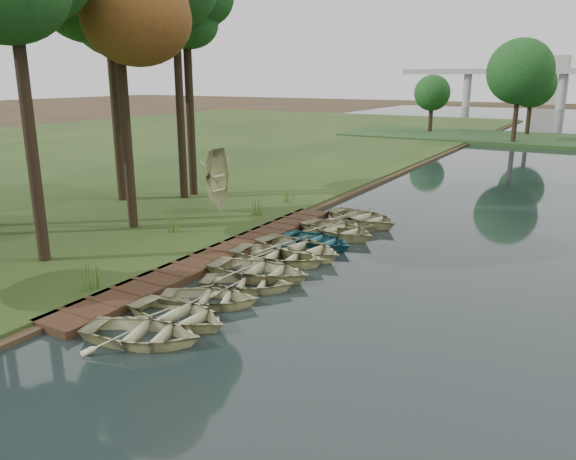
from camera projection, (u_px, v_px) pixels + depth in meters
The scene contains 22 objects.
ground at pixel (255, 265), 21.43m from camera, with size 300.00×300.00×0.00m, color #3D2F1D.
boardwalk at pixel (222, 254), 22.17m from camera, with size 1.60×16.00×0.30m, color #392416.
far_trees at pixel (552, 81), 59.19m from camera, with size 45.60×5.60×8.80m.
building_b at pixel (550, 80), 143.24m from camera, with size 8.00×8.00×12.00m, color #A5A5A0.
rowboat_0 at pixel (142, 330), 14.99m from camera, with size 2.38×3.34×0.69m, color #BFBC8B.
rowboat_1 at pixel (178, 311), 16.19m from camera, with size 2.37×3.32×0.69m, color #BFBC8B.
rowboat_2 at pixel (210, 296), 17.42m from camera, with size 2.21×3.09×0.64m, color #BFBC8B.
rowboat_3 at pixel (247, 281), 18.68m from camera, with size 2.23×3.13×0.65m, color #BFBC8B.
rowboat_4 at pixel (259, 268), 19.73m from camera, with size 2.69×3.77×0.78m, color #BFBC8B.
rowboat_5 at pixel (278, 253), 21.34m from camera, with size 2.72×3.80×0.79m, color #BFBC8B.
rowboat_6 at pixel (299, 245), 22.28m from camera, with size 2.82×3.94×0.82m, color #BFBC8B.
rowboat_7 at pixel (316, 239), 23.45m from camera, with size 2.38×3.33×0.69m, color #2B6C77.
rowboat_8 at pixel (337, 228), 24.94m from camera, with size 2.71×3.80×0.79m, color #BFBC8B.
rowboat_9 at pixel (343, 224), 25.81m from camera, with size 2.34×3.27×0.68m, color #BFBC8B.
rowboat_10 at pixel (363, 216), 27.02m from camera, with size 2.78×3.90×0.81m, color #BFBC8B.
stored_rowboat at pixel (219, 205), 28.47m from camera, with size 2.29×3.21×0.66m, color #BFBC8B.
tree_2 at pixel (118, 19), 23.33m from camera, with size 4.43×4.43×10.91m.
tree_4 at pixel (175, 16), 29.33m from camera, with size 4.14×4.14×11.60m.
reeds_0 at pixel (93, 276), 17.92m from camera, with size 0.60×0.60×1.00m, color #3F661E.
reeds_1 at pixel (173, 221), 24.67m from camera, with size 0.60×0.60×1.00m, color #3F661E.
reeds_2 at pixel (257, 206), 27.74m from camera, with size 0.60×0.60×0.87m, color #3F661E.
reeds_3 at pixel (288, 194), 30.59m from camera, with size 0.60×0.60×0.85m, color #3F661E.
Camera 1 is at (11.27, -16.96, 6.95)m, focal length 35.00 mm.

